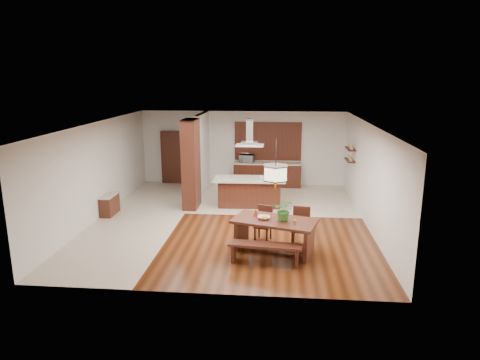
# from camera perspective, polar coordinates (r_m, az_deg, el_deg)

# --- Properties ---
(room_shell) EXTENTS (9.00, 9.04, 2.92)m
(room_shell) POSITION_cam_1_polar(r_m,az_deg,el_deg) (12.42, -1.38, 3.67)
(room_shell) COLOR #3E1B0B
(room_shell) RESTS_ON ground
(tile_hallway) EXTENTS (2.50, 9.00, 0.01)m
(tile_hallway) POSITION_cam_1_polar(r_m,az_deg,el_deg) (13.51, -13.04, -4.86)
(tile_hallway) COLOR beige
(tile_hallway) RESTS_ON ground
(tile_kitchen) EXTENTS (5.50, 4.00, 0.01)m
(tile_kitchen) POSITION_cam_1_polar(r_m,az_deg,el_deg) (15.25, 4.40, -2.41)
(tile_kitchen) COLOR beige
(tile_kitchen) RESTS_ON ground
(soffit_band) EXTENTS (8.00, 9.00, 0.02)m
(soffit_band) POSITION_cam_1_polar(r_m,az_deg,el_deg) (12.31, -1.40, 7.45)
(soffit_band) COLOR #391E0E
(soffit_band) RESTS_ON room_shell
(partition_pier) EXTENTS (0.45, 1.00, 2.90)m
(partition_pier) POSITION_cam_1_polar(r_m,az_deg,el_deg) (13.92, -6.55, 2.11)
(partition_pier) COLOR black
(partition_pier) RESTS_ON ground
(partition_stub) EXTENTS (0.18, 2.40, 2.90)m
(partition_stub) POSITION_cam_1_polar(r_m,az_deg,el_deg) (15.95, -5.05, 3.62)
(partition_stub) COLOR silver
(partition_stub) RESTS_ON ground
(hallway_console) EXTENTS (0.37, 0.88, 0.63)m
(hallway_console) POSITION_cam_1_polar(r_m,az_deg,el_deg) (13.96, -17.00, -3.18)
(hallway_console) COLOR black
(hallway_console) RESTS_ON ground
(hallway_doorway) EXTENTS (1.10, 0.20, 2.10)m
(hallway_doorway) POSITION_cam_1_polar(r_m,az_deg,el_deg) (17.34, -8.62, 2.99)
(hallway_doorway) COLOR black
(hallway_doorway) RESTS_ON ground
(rear_counter) EXTENTS (2.60, 0.62, 0.95)m
(rear_counter) POSITION_cam_1_polar(r_m,az_deg,el_deg) (16.78, 3.66, 0.76)
(rear_counter) COLOR black
(rear_counter) RESTS_ON ground
(kitchen_window) EXTENTS (2.60, 0.08, 1.50)m
(kitchen_window) POSITION_cam_1_polar(r_m,az_deg,el_deg) (16.80, 3.75, 5.20)
(kitchen_window) COLOR #A16D30
(kitchen_window) RESTS_ON room_shell
(shelf_lower) EXTENTS (0.26, 0.90, 0.04)m
(shelf_lower) POSITION_cam_1_polar(r_m,az_deg,el_deg) (15.23, 14.42, 2.57)
(shelf_lower) COLOR black
(shelf_lower) RESTS_ON room_shell
(shelf_upper) EXTENTS (0.26, 0.90, 0.04)m
(shelf_upper) POSITION_cam_1_polar(r_m,az_deg,el_deg) (15.16, 14.51, 4.06)
(shelf_upper) COLOR black
(shelf_upper) RESTS_ON room_shell
(dining_table) EXTENTS (2.20, 1.53, 0.83)m
(dining_table) POSITION_cam_1_polar(r_m,az_deg,el_deg) (10.52, 4.62, -6.42)
(dining_table) COLOR black
(dining_table) RESTS_ON ground
(dining_bench) EXTENTS (1.71, 0.54, 0.47)m
(dining_bench) POSITION_cam_1_polar(r_m,az_deg,el_deg) (10.02, 3.33, -9.76)
(dining_bench) COLOR black
(dining_bench) RESTS_ON ground
(dining_chair_left) EXTENTS (0.51, 0.51, 0.92)m
(dining_chair_left) POSITION_cam_1_polar(r_m,az_deg,el_deg) (11.27, 3.09, -5.85)
(dining_chair_left) COLOR black
(dining_chair_left) RESTS_ON ground
(dining_chair_right) EXTENTS (0.50, 0.50, 0.99)m
(dining_chair_right) POSITION_cam_1_polar(r_m,az_deg,el_deg) (10.99, 8.06, -6.26)
(dining_chair_right) COLOR black
(dining_chair_right) RESTS_ON ground
(pendant_lantern) EXTENTS (0.64, 0.64, 1.31)m
(pendant_lantern) POSITION_cam_1_polar(r_m,az_deg,el_deg) (10.08, 4.79, 2.33)
(pendant_lantern) COLOR beige
(pendant_lantern) RESTS_ON room_shell
(foliage_plant) EXTENTS (0.53, 0.48, 0.53)m
(foliage_plant) POSITION_cam_1_polar(r_m,az_deg,el_deg) (10.32, 5.93, -4.01)
(foliage_plant) COLOR #327025
(foliage_plant) RESTS_ON dining_table
(fruit_bowl) EXTENTS (0.31, 0.31, 0.07)m
(fruit_bowl) POSITION_cam_1_polar(r_m,az_deg,el_deg) (10.46, 3.19, -5.03)
(fruit_bowl) COLOR beige
(fruit_bowl) RESTS_ON dining_table
(napkin_cone) EXTENTS (0.13, 0.13, 0.20)m
(napkin_cone) POSITION_cam_1_polar(r_m,az_deg,el_deg) (10.66, 2.12, -4.29)
(napkin_cone) COLOR #B8200D
(napkin_cone) RESTS_ON dining_table
(gold_ornament) EXTENTS (0.07, 0.07, 0.10)m
(gold_ornament) POSITION_cam_1_polar(r_m,az_deg,el_deg) (10.18, 7.34, -5.58)
(gold_ornament) COLOR gold
(gold_ornament) RESTS_ON dining_table
(kitchen_island) EXTENTS (2.36, 1.09, 0.96)m
(kitchen_island) POSITION_cam_1_polar(r_m,az_deg,el_deg) (14.16, 1.27, -1.58)
(kitchen_island) COLOR black
(kitchen_island) RESTS_ON ground
(range_hood) EXTENTS (0.90, 0.55, 0.87)m
(range_hood) POSITION_cam_1_polar(r_m,az_deg,el_deg) (13.78, 1.31, 6.36)
(range_hood) COLOR silver
(range_hood) RESTS_ON room_shell
(island_cup) EXTENTS (0.13, 0.13, 0.10)m
(island_cup) POSITION_cam_1_polar(r_m,az_deg,el_deg) (13.92, 2.81, 0.35)
(island_cup) COLOR silver
(island_cup) RESTS_ON kitchen_island
(microwave) EXTENTS (0.61, 0.46, 0.31)m
(microwave) POSITION_cam_1_polar(r_m,az_deg,el_deg) (16.67, 0.93, 2.90)
(microwave) COLOR #B0B2B7
(microwave) RESTS_ON rear_counter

